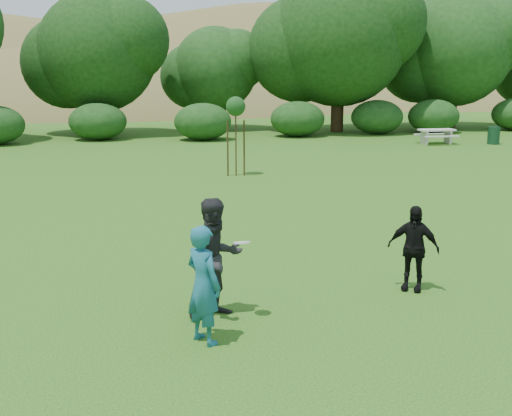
% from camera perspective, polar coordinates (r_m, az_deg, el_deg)
% --- Properties ---
extents(ground, '(120.00, 120.00, 0.00)m').
position_cam_1_polar(ground, '(10.46, 3.26, -9.41)').
color(ground, '#19470C').
rests_on(ground, ground).
extents(player_teal, '(0.70, 0.76, 1.74)m').
position_cam_1_polar(player_teal, '(9.19, -4.70, -6.80)').
color(player_teal, '#1A5E76').
rests_on(player_teal, ground).
extents(player_grey, '(1.15, 1.04, 1.92)m').
position_cam_1_polar(player_grey, '(10.08, -3.58, -4.49)').
color(player_grey, '#242326').
rests_on(player_grey, ground).
extents(player_black, '(0.95, 0.82, 1.54)m').
position_cam_1_polar(player_black, '(11.64, 13.80, -3.48)').
color(player_black, black).
rests_on(player_black, ground).
extents(trash_can_near, '(0.60, 0.60, 0.90)m').
position_cam_1_polar(trash_can_near, '(35.03, 20.37, 6.07)').
color(trash_can_near, '#143722').
rests_on(trash_can_near, ground).
extents(frisbee, '(0.27, 0.27, 0.08)m').
position_cam_1_polar(frisbee, '(9.86, -1.27, -3.09)').
color(frisbee, white).
rests_on(frisbee, ground).
extents(sapling, '(0.70, 0.70, 2.85)m').
position_cam_1_polar(sapling, '(23.12, -1.82, 8.82)').
color(sapling, '#372615').
rests_on(sapling, ground).
extents(picnic_table, '(1.80, 1.48, 0.76)m').
position_cam_1_polar(picnic_table, '(34.19, 15.74, 6.36)').
color(picnic_table, beige).
rests_on(picnic_table, ground).
extents(hillside, '(150.00, 72.00, 52.00)m').
position_cam_1_polar(hillside, '(79.46, -9.67, 0.80)').
color(hillside, olive).
rests_on(hillside, ground).
extents(tree_row, '(53.92, 10.38, 9.62)m').
position_cam_1_polar(tree_row, '(38.51, -2.85, 13.94)').
color(tree_row, '#3A2616').
rests_on(tree_row, ground).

